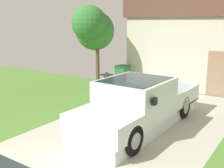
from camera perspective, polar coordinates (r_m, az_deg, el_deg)
pickup_truck at (r=8.74m, az=5.08°, el=-4.75°), size 2.09×5.61×1.64m
person_with_hat at (r=9.72m, az=-1.12°, el=-1.70°), size 0.48×0.48×1.67m
handbag at (r=9.72m, az=-0.83°, el=-6.69°), size 0.30×0.21×0.40m
neighbor_tree at (r=14.42m, az=-4.04°, el=11.60°), size 2.04×2.44×4.21m
wheeled_trash_bin at (r=14.65m, az=2.21°, el=1.91°), size 0.60×0.72×1.11m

